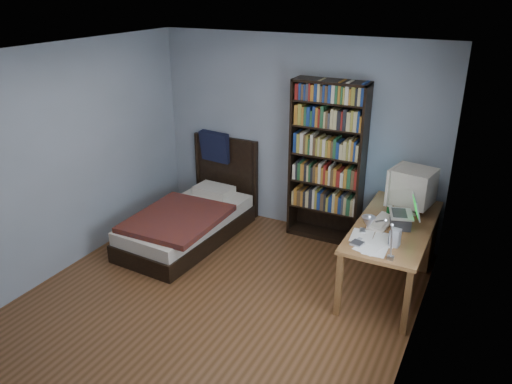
% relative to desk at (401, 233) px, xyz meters
% --- Properties ---
extents(room, '(4.20, 4.24, 2.50)m').
position_rel_desk_xyz_m(room, '(-1.48, -1.66, 0.83)').
color(room, '#503117').
rests_on(room, ground).
extents(desk, '(0.75, 1.65, 0.73)m').
position_rel_desk_xyz_m(desk, '(0.00, 0.00, 0.00)').
color(desk, brown).
rests_on(desk, floor).
extents(crt_monitor, '(0.49, 0.46, 0.49)m').
position_rel_desk_xyz_m(crt_monitor, '(0.06, -0.04, 0.59)').
color(crt_monitor, beige).
rests_on(crt_monitor, desk).
extents(laptop, '(0.37, 0.35, 0.36)m').
position_rel_desk_xyz_m(laptop, '(0.08, -0.49, 0.42)').
color(laptop, '#2D2D30').
rests_on(laptop, desk).
extents(desk_lamp, '(0.22, 0.50, 0.59)m').
position_rel_desk_xyz_m(desk_lamp, '(0.01, -1.56, 0.79)').
color(desk_lamp, '#99999E').
rests_on(desk_lamp, desk).
extents(keyboard, '(0.23, 0.46, 0.04)m').
position_rel_desk_xyz_m(keyboard, '(-0.12, -0.50, 0.33)').
color(keyboard, beige).
rests_on(keyboard, desk).
extents(speaker, '(0.10, 0.10, 0.18)m').
position_rel_desk_xyz_m(speaker, '(0.10, -0.93, 0.40)').
color(speaker, gray).
rests_on(speaker, desk).
extents(soda_can, '(0.06, 0.06, 0.11)m').
position_rel_desk_xyz_m(soda_can, '(-0.11, -0.27, 0.37)').
color(soda_can, '#073817').
rests_on(soda_can, desk).
extents(mouse, '(0.06, 0.10, 0.03)m').
position_rel_desk_xyz_m(mouse, '(0.00, -0.17, 0.33)').
color(mouse, silver).
rests_on(mouse, desk).
extents(phone_silver, '(0.07, 0.11, 0.02)m').
position_rel_desk_xyz_m(phone_silver, '(-0.25, -0.78, 0.32)').
color(phone_silver, silver).
rests_on(phone_silver, desk).
extents(phone_grey, '(0.06, 0.09, 0.02)m').
position_rel_desk_xyz_m(phone_grey, '(-0.23, -0.98, 0.32)').
color(phone_grey, gray).
rests_on(phone_grey, desk).
extents(external_drive, '(0.13, 0.13, 0.02)m').
position_rel_desk_xyz_m(external_drive, '(-0.22, -1.07, 0.32)').
color(external_drive, gray).
rests_on(external_drive, desk).
extents(bookshelf, '(0.91, 0.30, 2.02)m').
position_rel_desk_xyz_m(bookshelf, '(-1.02, 0.28, 0.60)').
color(bookshelf, black).
rests_on(bookshelf, floor).
extents(bed, '(1.04, 2.03, 1.16)m').
position_rel_desk_xyz_m(bed, '(-2.53, -0.52, -0.16)').
color(bed, black).
rests_on(bed, floor).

